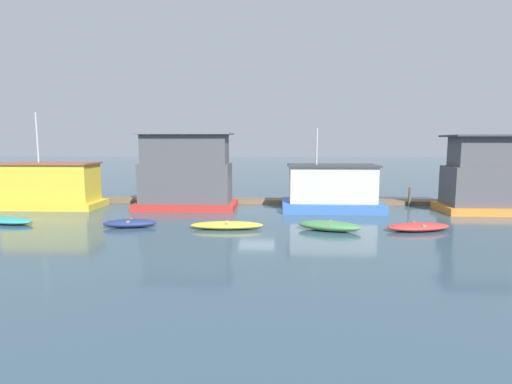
# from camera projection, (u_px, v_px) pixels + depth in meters

# --- Properties ---
(ground_plane) EXTENTS (200.00, 200.00, 0.00)m
(ground_plane) POSITION_uv_depth(u_px,v_px,m) (257.00, 210.00, 27.82)
(ground_plane) COLOR #385160
(dock_walkway) EXTENTS (42.40, 1.47, 0.30)m
(dock_walkway) POSITION_uv_depth(u_px,v_px,m) (259.00, 201.00, 31.20)
(dock_walkway) COLOR brown
(dock_walkway) RESTS_ON ground_plane
(houseboat_yellow) EXTENTS (7.06, 3.33, 6.80)m
(houseboat_yellow) POSITION_uv_depth(u_px,v_px,m) (51.00, 186.00, 28.69)
(houseboat_yellow) COLOR gold
(houseboat_yellow) RESTS_ON ground_plane
(houseboat_red) EXTENTS (7.06, 3.41, 5.36)m
(houseboat_red) POSITION_uv_depth(u_px,v_px,m) (186.00, 174.00, 28.23)
(houseboat_red) COLOR red
(houseboat_red) RESTS_ON ground_plane
(houseboat_blue) EXTENTS (6.80, 3.94, 5.67)m
(houseboat_blue) POSITION_uv_depth(u_px,v_px,m) (331.00, 189.00, 27.64)
(houseboat_blue) COLOR #3866B7
(houseboat_blue) RESTS_ON ground_plane
(houseboat_orange) EXTENTS (5.20, 3.51, 5.19)m
(houseboat_orange) POSITION_uv_depth(u_px,v_px,m) (481.00, 178.00, 26.77)
(houseboat_orange) COLOR orange
(houseboat_orange) RESTS_ON ground_plane
(dinghy_teal) EXTENTS (4.18, 2.28, 0.39)m
(dinghy_teal) POSITION_uv_depth(u_px,v_px,m) (5.00, 220.00, 23.26)
(dinghy_teal) COLOR teal
(dinghy_teal) RESTS_ON ground_plane
(dinghy_navy) EXTENTS (3.05, 1.55, 0.46)m
(dinghy_navy) POSITION_uv_depth(u_px,v_px,m) (130.00, 223.00, 22.21)
(dinghy_navy) COLOR navy
(dinghy_navy) RESTS_ON ground_plane
(dinghy_yellow) EXTENTS (4.04, 1.41, 0.41)m
(dinghy_yellow) POSITION_uv_depth(u_px,v_px,m) (227.00, 225.00, 21.79)
(dinghy_yellow) COLOR yellow
(dinghy_yellow) RESTS_ON ground_plane
(dinghy_green) EXTENTS (3.57, 2.16, 0.53)m
(dinghy_green) POSITION_uv_depth(u_px,v_px,m) (329.00, 226.00, 21.35)
(dinghy_green) COLOR #47844C
(dinghy_green) RESTS_ON ground_plane
(dinghy_red) EXTENTS (3.74, 2.10, 0.42)m
(dinghy_red) POSITION_uv_depth(u_px,v_px,m) (418.00, 227.00, 21.35)
(dinghy_red) COLOR red
(dinghy_red) RESTS_ON ground_plane
(mooring_post_far_left) EXTENTS (0.21, 0.21, 1.39)m
(mooring_post_far_left) POSITION_uv_depth(u_px,v_px,m) (410.00, 197.00, 29.55)
(mooring_post_far_left) COLOR brown
(mooring_post_far_left) RESTS_ON ground_plane
(mooring_post_far_right) EXTENTS (0.28, 0.28, 1.24)m
(mooring_post_far_right) POSITION_uv_depth(u_px,v_px,m) (230.00, 196.00, 30.28)
(mooring_post_far_right) COLOR brown
(mooring_post_far_right) RESTS_ON ground_plane
(mooring_post_near_left) EXTENTS (0.21, 0.21, 1.72)m
(mooring_post_near_left) POSITION_uv_depth(u_px,v_px,m) (227.00, 193.00, 30.26)
(mooring_post_near_left) COLOR brown
(mooring_post_near_left) RESTS_ON ground_plane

